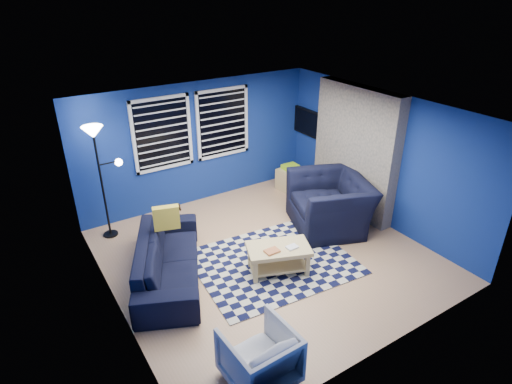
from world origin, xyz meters
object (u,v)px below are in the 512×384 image
armchair_bent (259,356)px  rocking_horse (167,214)px  floor_lamp (97,148)px  tv (309,123)px  cabinet (290,178)px  coffee_table (278,254)px  sofa (168,259)px  armchair_big (330,203)px

armchair_bent → rocking_horse: 3.84m
floor_lamp → tv: bearing=-1.1°
armchair_bent → cabinet: size_ratio=1.29×
tv → floor_lamp: (-4.48, 0.08, 0.30)m
coffee_table → rocking_horse: bearing=113.2°
rocking_horse → floor_lamp: 1.75m
cabinet → rocking_horse: bearing=175.2°
sofa → coffee_table: (1.52, -0.81, -0.00)m
rocking_horse → floor_lamp: size_ratio=0.24×
tv → armchair_bent: (-3.92, -4.04, -1.04)m
cabinet → floor_lamp: bearing=170.0°
armchair_bent → sofa: bearing=-88.4°
sofa → rocking_horse: bearing=3.0°
sofa → cabinet: sofa is taller
armchair_big → cabinet: armchair_big is taller
armchair_big → armchair_bent: size_ratio=1.90×
rocking_horse → cabinet: 2.97m
tv → coffee_table: size_ratio=0.89×
rocking_horse → cabinet: bearing=-72.9°
floor_lamp → armchair_big: bearing=-27.9°
armchair_big → armchair_bent: 3.75m
tv → armchair_bent: bearing=-134.1°
rocking_horse → floor_lamp: floor_lamp is taller
coffee_table → floor_lamp: floor_lamp is taller
sofa → cabinet: bearing=-41.5°
floor_lamp → armchair_bent: bearing=-82.2°
armchair_bent → rocking_horse: size_ratio=1.54×
tv → armchair_big: size_ratio=0.67×
rocking_horse → armchair_big: bearing=-107.3°
tv → rocking_horse: size_ratio=1.97×
armchair_big → coffee_table: 1.77m
rocking_horse → cabinet: cabinet is taller
sofa → armchair_big: size_ratio=1.56×
coffee_table → cabinet: cabinet is taller
tv → floor_lamp: floor_lamp is taller
armchair_bent → coffee_table: armchair_bent is taller
tv → sofa: bearing=-157.7°
coffee_table → cabinet: size_ratio=1.85×
tv → rocking_horse: (-3.50, -0.22, -1.12)m
armchair_big → armchair_bent: (-3.01, -2.23, -0.13)m
tv → armchair_big: bearing=-116.6°
rocking_horse → coffee_table: 2.45m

